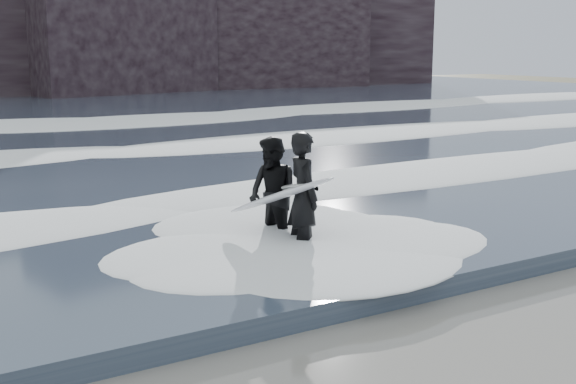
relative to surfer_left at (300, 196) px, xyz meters
name	(u,v)px	position (x,y,z in m)	size (l,w,h in m)	color
sea	(18,119)	(0.45, 23.48, -0.84)	(90.00, 52.00, 0.30)	#323D4F
foam_near	(225,192)	(0.45, 3.48, -0.59)	(60.00, 3.20, 0.20)	white
foam_mid	(113,149)	(0.45, 10.48, -0.57)	(60.00, 4.00, 0.24)	white
foam_far	(39,120)	(0.45, 19.48, -0.54)	(60.00, 4.80, 0.30)	white
surfer_left	(300,196)	(0.00, 0.00, 0.00)	(1.30, 2.08, 1.96)	black
surfer_right	(275,194)	(-0.07, 0.62, -0.07)	(1.46, 2.14, 1.83)	black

